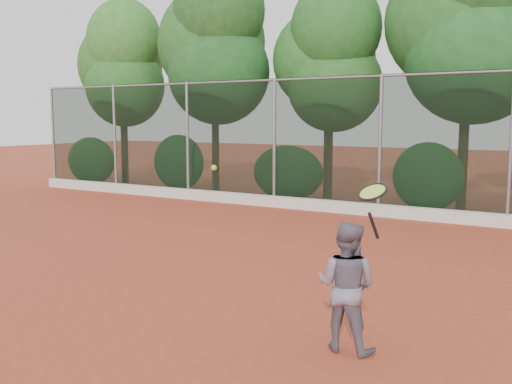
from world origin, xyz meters
The scene contains 7 objects.
ground centered at (0.00, 0.00, 0.00)m, with size 80.00×80.00×0.00m, color #A33E26.
concrete_curb centered at (0.00, 6.82, 0.15)m, with size 24.00×0.20×0.30m, color beige.
tennis_player centered at (2.49, -1.32, 0.68)m, with size 0.66×0.52×1.37m, color slate.
chainlink_fence centered at (0.00, 7.00, 1.86)m, with size 24.09×0.09×3.50m.
foliage_backdrop centered at (-0.55, 8.98, 4.40)m, with size 23.70×3.63×7.55m.
tennis_racket centered at (2.76, -1.36, 1.66)m, with size 0.38×0.36×0.58m.
tennis_ball_in_flight centered at (0.73, -1.20, 1.83)m, with size 0.07×0.07×0.07m.
Camera 1 is at (4.63, -6.74, 2.42)m, focal length 40.00 mm.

